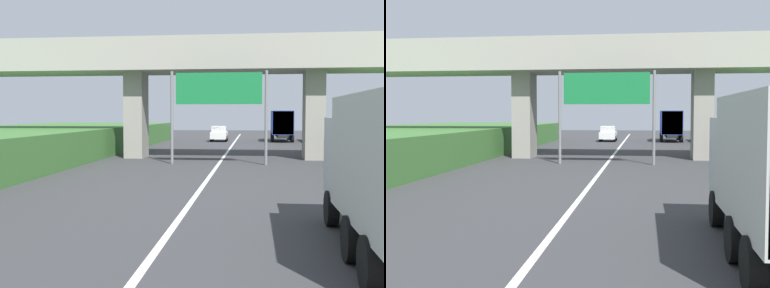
{
  "view_description": "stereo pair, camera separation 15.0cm",
  "coord_description": "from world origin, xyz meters",
  "views": [
    {
      "loc": [
        2.15,
        3.94,
        3.03
      ],
      "look_at": [
        0.0,
        21.17,
        2.0
      ],
      "focal_mm": 46.78,
      "sensor_mm": 36.0,
      "label": 1
    },
    {
      "loc": [
        2.3,
        3.96,
        3.03
      ],
      "look_at": [
        0.0,
        21.17,
        2.0
      ],
      "focal_mm": 46.78,
      "sensor_mm": 36.0,
      "label": 2
    }
  ],
  "objects": [
    {
      "name": "overhead_highway_sign",
      "position": [
        0.0,
        34.1,
        4.2
      ],
      "size": [
        5.88,
        0.18,
        5.65
      ],
      "color": "slate",
      "rests_on": "ground"
    },
    {
      "name": "overpass_bridge",
      "position": [
        0.0,
        38.5,
        6.19
      ],
      "size": [
        40.0,
        4.8,
        8.15
      ],
      "color": "#9E998E",
      "rests_on": "ground"
    },
    {
      "name": "truck_blue",
      "position": [
        5.2,
        61.3,
        1.93
      ],
      "size": [
        2.44,
        7.3,
        3.44
      ],
      "color": "black",
      "rests_on": "ground"
    },
    {
      "name": "lane_centre_stripe",
      "position": [
        0.0,
        30.8,
        0.0
      ],
      "size": [
        0.2,
        101.59,
        0.01
      ],
      "primitive_type": "cube",
      "color": "white",
      "rests_on": "ground"
    },
    {
      "name": "car_white",
      "position": [
        -1.78,
        60.29,
        0.86
      ],
      "size": [
        1.86,
        4.1,
        1.72
      ],
      "color": "silver",
      "rests_on": "ground"
    }
  ]
}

